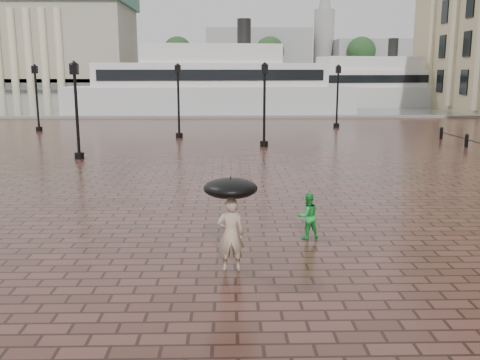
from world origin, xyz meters
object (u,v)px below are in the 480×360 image
Objects in this scene: ferry_far at (368,86)px; ferry_near at (211,86)px; adult_pedestrian at (231,234)px; street_lamps at (184,100)px; child_pedestrian at (308,216)px.

ferry_near is at bearing -161.87° from ferry_far.
street_lamps is at bearing -87.47° from adult_pedestrian.
street_lamps is 34.93m from ferry_far.
ferry_near is (-1.68, 41.71, 1.91)m from adult_pedestrian.
adult_pedestrian is at bearing -83.14° from street_lamps.
child_pedestrian is 0.04× the size of ferry_near.
adult_pedestrian is (2.66, -22.15, -1.55)m from street_lamps.
adult_pedestrian is 0.06× the size of ferry_far.
street_lamps is 13.89× the size of adult_pedestrian.
child_pedestrian is 51.52m from ferry_far.
ferry_far is at bearing -111.77° from adult_pedestrian.
adult_pedestrian is at bearing -93.93° from ferry_near.
ferry_near is (0.98, 19.56, 0.36)m from street_lamps.
street_lamps is at bearing -95.03° from child_pedestrian.
adult_pedestrian is 0.06× the size of ferry_near.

